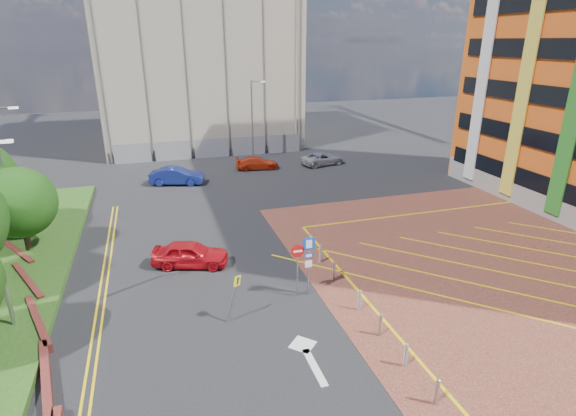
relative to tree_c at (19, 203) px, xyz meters
name	(u,v)px	position (x,y,z in m)	size (l,w,h in m)	color
ground	(305,307)	(13.50, -10.00, -3.19)	(140.00, 140.00, 0.00)	black
forecourt	(543,265)	(27.50, -10.00, -3.18)	(26.00, 26.00, 0.02)	brown
retaining_wall	(33,323)	(1.70, -8.00, -2.99)	(6.06, 20.33, 0.40)	maroon
tree_c	(19,203)	(0.00, 0.00, 0.00)	(4.00, 4.00, 4.90)	#3D2B1C
lamp_left_far	(4,169)	(-0.92, 2.00, 1.47)	(1.53, 0.16, 8.00)	#9EA0A8
lamp_back	(253,117)	(17.58, 18.00, 1.17)	(1.53, 0.16, 8.00)	#9EA0A8
sign_cluster	(304,259)	(13.80, -9.02, -1.24)	(1.17, 0.12, 3.20)	#9EA0A8
warning_sign	(234,293)	(10.20, -10.14, -1.76)	(0.78, 0.42, 2.25)	#9EA0A8
bollard_row	(366,309)	(15.80, -11.67, -2.72)	(0.14, 11.14, 0.90)	#9EA0A8
construction_building	(195,47)	(13.50, 30.00, 7.81)	(21.20, 19.20, 22.00)	#B1A491
construction_fence	(221,148)	(14.50, 20.00, -2.19)	(21.60, 0.06, 2.00)	gray
car_red_left	(190,254)	(8.83, -4.22, -2.49)	(1.66, 4.13, 1.41)	red
car_blue_back	(177,176)	(9.22, 11.37, -2.45)	(1.58, 4.53, 1.49)	navy
car_red_back	(257,163)	(17.00, 14.12, -2.60)	(1.67, 4.10, 1.19)	red
car_silver_back	(323,159)	(23.63, 13.75, -2.57)	(2.06, 4.47, 1.24)	#B6B6BE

